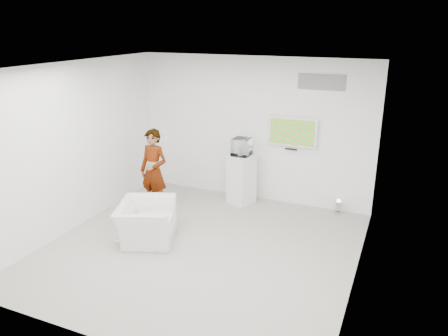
# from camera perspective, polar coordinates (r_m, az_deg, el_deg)

# --- Properties ---
(room) EXTENTS (5.01, 5.01, 3.00)m
(room) POSITION_cam_1_polar(r_m,az_deg,el_deg) (6.90, -3.23, 0.58)
(room) COLOR #ACA99E
(room) RESTS_ON ground
(tv) EXTENTS (1.00, 0.08, 0.60)m
(tv) POSITION_cam_1_polar(r_m,az_deg,el_deg) (8.83, 8.93, 4.70)
(tv) COLOR silver
(tv) RESTS_ON room
(logo_decal) EXTENTS (0.90, 0.02, 0.30)m
(logo_decal) POSITION_cam_1_polar(r_m,az_deg,el_deg) (8.57, 12.62, 10.89)
(logo_decal) COLOR gray
(logo_decal) RESTS_ON room
(person) EXTENTS (0.65, 0.47, 1.68)m
(person) POSITION_cam_1_polar(r_m,az_deg,el_deg) (8.69, -9.15, -0.41)
(person) COLOR white
(person) RESTS_ON room
(armchair) EXTENTS (1.23, 1.31, 0.68)m
(armchair) POSITION_cam_1_polar(r_m,az_deg,el_deg) (7.74, -10.11, -6.90)
(armchair) COLOR white
(armchair) RESTS_ON room
(pedestal) EXTENTS (0.65, 0.65, 1.04)m
(pedestal) POSITION_cam_1_polar(r_m,az_deg,el_deg) (9.10, 2.27, -1.44)
(pedestal) COLOR white
(pedestal) RESTS_ON room
(floor_uplight) EXTENTS (0.23, 0.23, 0.29)m
(floor_uplight) POSITION_cam_1_polar(r_m,az_deg,el_deg) (8.97, 14.69, -4.93)
(floor_uplight) COLOR silver
(floor_uplight) RESTS_ON room
(vitrine) EXTENTS (0.36, 0.36, 0.35)m
(vitrine) POSITION_cam_1_polar(r_m,az_deg,el_deg) (8.89, 2.33, 2.77)
(vitrine) COLOR white
(vitrine) RESTS_ON pedestal
(console) EXTENTS (0.10, 0.15, 0.20)m
(console) POSITION_cam_1_polar(r_m,az_deg,el_deg) (8.91, 2.32, 2.30)
(console) COLOR white
(console) RESTS_ON pedestal
(wii_remote) EXTENTS (0.06, 0.14, 0.03)m
(wii_remote) POSITION_cam_1_polar(r_m,az_deg,el_deg) (8.46, -7.42, 3.90)
(wii_remote) COLOR white
(wii_remote) RESTS_ON person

